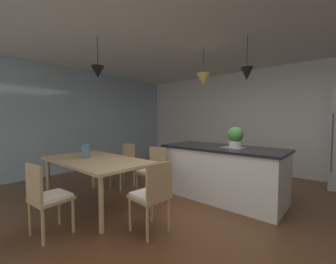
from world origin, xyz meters
TOP-DOWN VIEW (x-y plane):
  - ground_plane at (0.00, 0.00)m, footprint 10.00×8.40m
  - ceiling_slab at (0.00, 0.00)m, footprint 10.00×8.40m
  - wall_back_kitchen at (0.00, 3.26)m, footprint 10.00×0.12m
  - window_wall_left_glazing at (-4.06, 0.00)m, footprint 0.06×8.40m
  - dining_table at (-1.58, -0.76)m, footprint 1.85×1.00m
  - chair_kitchen_end at (-0.28, -0.76)m, footprint 0.43×0.43m
  - chair_near_right at (-1.16, -1.63)m, footprint 0.43×0.43m
  - chair_far_right at (-1.16, 0.11)m, footprint 0.41×0.41m
  - chair_far_left at (-1.99, 0.11)m, footprint 0.41×0.41m
  - kitchen_island at (-0.17, 0.85)m, footprint 2.05×0.94m
  - pendant_over_table at (-1.59, -0.69)m, footprint 0.21×0.21m
  - pendant_over_island_main at (-0.57, 0.85)m, footprint 0.25×0.25m
  - pendant_over_island_aux at (0.22, 0.85)m, footprint 0.19×0.19m
  - potted_plant_on_island at (0.06, 0.85)m, footprint 0.26×0.26m
  - vase_on_dining_table at (-1.79, -0.81)m, footprint 0.14×0.14m

SIDE VIEW (x-z plane):
  - ground_plane at x=0.00m, z-range -0.04..0.00m
  - kitchen_island at x=-0.17m, z-range 0.01..0.92m
  - chair_kitchen_end at x=-0.28m, z-range 0.04..0.91m
  - chair_near_right at x=-1.16m, z-range 0.04..0.91m
  - chair_far_right at x=-1.16m, z-range 0.04..0.91m
  - chair_far_left at x=-1.99m, z-range 0.04..0.91m
  - dining_table at x=-1.58m, z-range 0.31..1.05m
  - vase_on_dining_table at x=-1.79m, z-range 0.74..0.97m
  - potted_plant_on_island at x=0.06m, z-range 0.91..1.27m
  - wall_back_kitchen at x=0.00m, z-range 0.00..2.70m
  - window_wall_left_glazing at x=-4.06m, z-range 0.00..2.70m
  - pendant_over_island_aux at x=0.22m, z-range 1.75..2.45m
  - pendant_over_island_main at x=-0.57m, z-range 1.78..2.46m
  - pendant_over_table at x=-1.59m, z-range 1.81..2.47m
  - ceiling_slab at x=0.00m, z-range 2.70..2.82m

